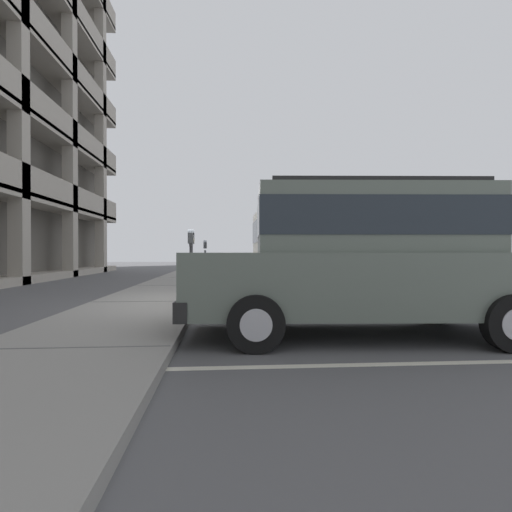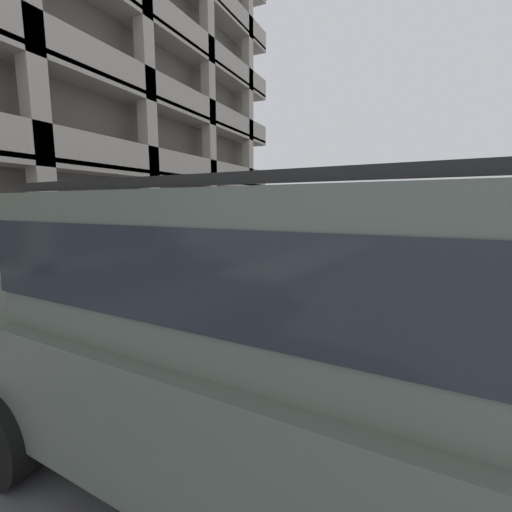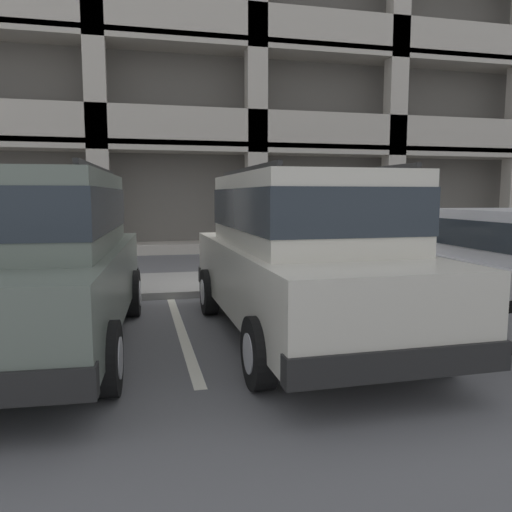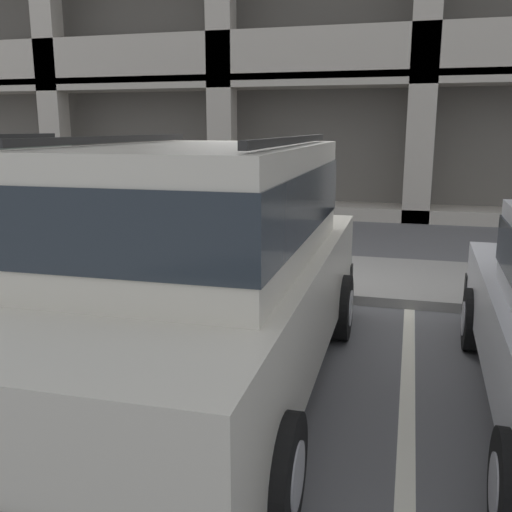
{
  "view_description": "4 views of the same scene",
  "coord_description": "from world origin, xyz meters",
  "px_view_note": "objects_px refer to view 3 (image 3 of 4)",
  "views": [
    {
      "loc": [
        -8.36,
        -0.37,
        1.13
      ],
      "look_at": [
        0.05,
        -1.02,
        1.06
      ],
      "focal_mm": 28.0,
      "sensor_mm": 36.0,
      "label": 1
    },
    {
      "loc": [
        -5.1,
        -3.19,
        1.9
      ],
      "look_at": [
        -0.33,
        -0.99,
        1.12
      ],
      "focal_mm": 24.0,
      "sensor_mm": 36.0,
      "label": 2
    },
    {
      "loc": [
        -2.0,
        -8.06,
        1.72
      ],
      "look_at": [
        -0.22,
        -0.63,
        0.79
      ],
      "focal_mm": 35.0,
      "sensor_mm": 36.0,
      "label": 3
    },
    {
      "loc": [
        1.41,
        -6.45,
        2.1
      ],
      "look_at": [
        -0.19,
        -0.53,
        0.71
      ],
      "focal_mm": 40.0,
      "sensor_mm": 36.0,
      "label": 4
    }
  ],
  "objects_px": {
    "red_sedan": "(36,254)",
    "dark_hatchback": "(509,263)",
    "parking_garage": "(225,6)",
    "silver_suv": "(302,249)",
    "parking_meter_near": "(261,224)"
  },
  "relations": [
    {
      "from": "red_sedan",
      "to": "dark_hatchback",
      "type": "xyz_separation_m",
      "value": [
        5.94,
        -0.15,
        -0.27
      ]
    },
    {
      "from": "red_sedan",
      "to": "parking_garage",
      "type": "distance_m",
      "value": 16.96
    },
    {
      "from": "silver_suv",
      "to": "parking_meter_near",
      "type": "bearing_deg",
      "value": 85.45
    },
    {
      "from": "red_sedan",
      "to": "parking_meter_near",
      "type": "relative_size",
      "value": 3.27
    },
    {
      "from": "dark_hatchback",
      "to": "parking_meter_near",
      "type": "relative_size",
      "value": 3.02
    },
    {
      "from": "silver_suv",
      "to": "parking_meter_near",
      "type": "relative_size",
      "value": 3.21
    },
    {
      "from": "dark_hatchback",
      "to": "silver_suv",
      "type": "bearing_deg",
      "value": -177.84
    },
    {
      "from": "red_sedan",
      "to": "parking_meter_near",
      "type": "bearing_deg",
      "value": 42.8
    },
    {
      "from": "red_sedan",
      "to": "parking_meter_near",
      "type": "distance_m",
      "value": 4.12
    },
    {
      "from": "dark_hatchback",
      "to": "parking_garage",
      "type": "height_order",
      "value": "parking_garage"
    },
    {
      "from": "dark_hatchback",
      "to": "red_sedan",
      "type": "bearing_deg",
      "value": 179.89
    },
    {
      "from": "dark_hatchback",
      "to": "parking_garage",
      "type": "distance_m",
      "value": 16.63
    },
    {
      "from": "silver_suv",
      "to": "red_sedan",
      "type": "xyz_separation_m",
      "value": [
        -3.0,
        0.19,
        0.0
      ]
    },
    {
      "from": "silver_suv",
      "to": "parking_meter_near",
      "type": "xyz_separation_m",
      "value": [
        0.19,
        2.79,
        0.14
      ]
    },
    {
      "from": "parking_meter_near",
      "to": "silver_suv",
      "type": "bearing_deg",
      "value": -93.96
    }
  ]
}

